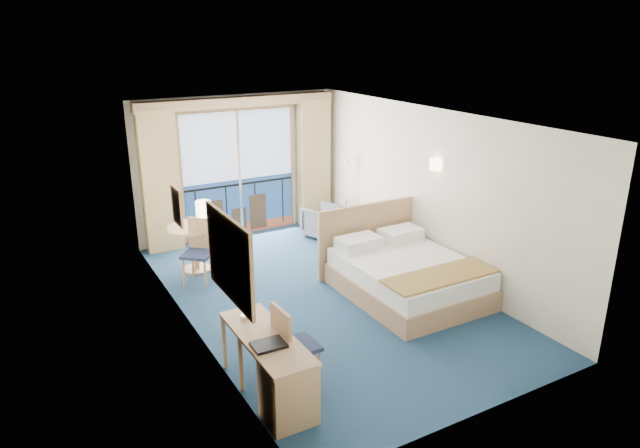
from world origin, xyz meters
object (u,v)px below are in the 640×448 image
at_px(desk, 284,381).
at_px(table_chair_b, 200,247).
at_px(table_chair_a, 222,240).
at_px(bed, 405,274).
at_px(armchair, 324,221).
at_px(floor_lamp, 347,177).
at_px(desk_chair, 291,342).
at_px(nightstand, 385,242).
at_px(round_table, 195,237).

relative_size(desk, table_chair_b, 1.49).
bearing_deg(table_chair_a, bed, -152.38).
bearing_deg(armchair, desk, 35.35).
distance_m(floor_lamp, desk_chair, 5.24).
height_order(nightstand, desk_chair, desk_chair).
relative_size(floor_lamp, round_table, 1.75).
distance_m(bed, armchair, 2.81).
distance_m(floor_lamp, round_table, 3.23).
height_order(bed, nightstand, bed).
bearing_deg(floor_lamp, round_table, -173.65).
height_order(floor_lamp, desk, floor_lamp).
xyz_separation_m(round_table, table_chair_a, (0.42, -0.14, -0.09)).
bearing_deg(table_chair_b, armchair, 57.10).
bearing_deg(table_chair_a, table_chair_b, 108.60).
bearing_deg(armchair, round_table, -12.75).
bearing_deg(nightstand, armchair, 108.38).
height_order(floor_lamp, round_table, floor_lamp).
height_order(desk, round_table, round_table).
bearing_deg(table_chair_b, nightstand, 30.13).
xyz_separation_m(nightstand, desk, (-3.51, -3.09, 0.13)).
distance_m(bed, floor_lamp, 2.98).
relative_size(nightstand, round_table, 0.62).
relative_size(nightstand, desk, 0.35).
xyz_separation_m(bed, table_chair_a, (-2.06, 2.29, 0.17)).
bearing_deg(table_chair_b, bed, 2.48).
distance_m(desk, desk_chair, 0.53).
relative_size(armchair, desk, 0.45).
relative_size(bed, desk_chair, 2.21).
bearing_deg(table_chair_a, desk, 154.39).
height_order(round_table, table_chair_b, table_chair_b).
bearing_deg(armchair, bed, 65.71).
relative_size(bed, nightstand, 4.17).
bearing_deg(nightstand, table_chair_b, 169.79).
distance_m(desk_chair, round_table, 3.72).
xyz_separation_m(desk, round_table, (0.38, 4.13, 0.19)).
height_order(armchair, floor_lamp, floor_lamp).
bearing_deg(round_table, nightstand, -18.29).
bearing_deg(desk_chair, floor_lamp, -40.57).
distance_m(nightstand, round_table, 3.31).
bearing_deg(table_chair_a, floor_lamp, -94.05).
distance_m(bed, nightstand, 1.55).
xyz_separation_m(desk, table_chair_a, (0.80, 3.98, 0.10)).
xyz_separation_m(floor_lamp, round_table, (-3.16, -0.35, -0.56)).
xyz_separation_m(bed, desk, (-2.86, -1.69, 0.07)).
bearing_deg(floor_lamp, armchair, 178.52).
xyz_separation_m(bed, floor_lamp, (0.68, 2.79, 0.82)).
bearing_deg(round_table, floor_lamp, 6.35).
distance_m(armchair, round_table, 2.70).
relative_size(desk_chair, table_chair_a, 1.13).
distance_m(nightstand, floor_lamp, 1.64).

